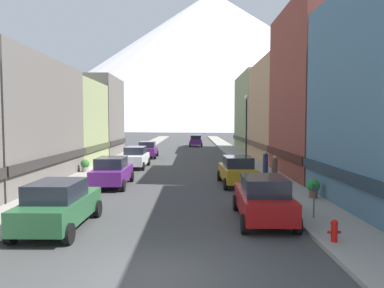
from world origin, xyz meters
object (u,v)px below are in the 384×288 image
at_px(car_left_2, 135,157).
at_px(car_right_0, 264,199).
at_px(streetlamp_right, 247,121).
at_px(pedestrian_0, 266,164).
at_px(car_left_3, 148,149).
at_px(car_right_1, 238,170).
at_px(parking_meter_near, 314,196).
at_px(potted_plant_0, 314,187).
at_px(potted_plant_1, 85,165).
at_px(car_left_0, 59,205).
at_px(car_driving_0, 196,141).
at_px(fire_hydrant_near, 335,230).
at_px(pedestrian_1, 275,169).
at_px(car_left_1, 112,172).

relative_size(car_left_2, car_right_0, 0.99).
height_order(car_right_0, streetlamp_right, streetlamp_right).
xyz_separation_m(car_right_0, pedestrian_0, (2.45, 11.57, 0.01)).
bearing_deg(car_left_3, pedestrian_0, -52.83).
bearing_deg(car_right_1, parking_meter_near, -76.58).
distance_m(potted_plant_0, potted_plant_1, 16.74).
bearing_deg(pedestrian_0, parking_meter_near, -92.46).
distance_m(car_right_1, potted_plant_1, 11.80).
xyz_separation_m(car_left_0, car_driving_0, (5.40, 44.17, 0.00)).
bearing_deg(streetlamp_right, car_left_3, 132.46).
height_order(car_left_0, car_right_1, same).
bearing_deg(car_right_1, fire_hydrant_near, -81.42).
relative_size(car_left_0, parking_meter_near, 3.33).
height_order(car_left_0, potted_plant_0, car_left_0).
height_order(car_left_0, streetlamp_right, streetlamp_right).
height_order(car_left_2, potted_plant_0, car_left_2).
height_order(car_driving_0, potted_plant_1, car_driving_0).
height_order(car_right_1, potted_plant_1, car_right_1).
xyz_separation_m(car_left_0, pedestrian_0, (10.05, 12.63, 0.01)).
relative_size(car_left_0, streetlamp_right, 0.76).
bearing_deg(pedestrian_0, car_left_3, 127.17).
bearing_deg(parking_meter_near, car_driving_0, 95.49).
relative_size(potted_plant_0, pedestrian_0, 0.56).
xyz_separation_m(car_left_3, car_right_1, (7.60, -16.74, 0.00)).
bearing_deg(potted_plant_0, fire_hydrant_near, -103.41).
distance_m(car_left_3, parking_meter_near, 26.67).
height_order(pedestrian_0, streetlamp_right, streetlamp_right).
distance_m(car_left_0, streetlamp_right, 18.59).
distance_m(car_left_3, streetlamp_right, 13.90).
bearing_deg(car_left_0, streetlamp_right, 60.05).
distance_m(car_right_1, pedestrian_0, 4.26).
bearing_deg(car_right_0, streetlamp_right, 84.02).
bearing_deg(car_left_2, pedestrian_0, -25.48).
xyz_separation_m(car_right_0, pedestrian_1, (2.45, 8.75, -0.01)).
xyz_separation_m(car_right_1, pedestrian_1, (2.45, 0.66, -0.01)).
relative_size(car_driving_0, potted_plant_0, 4.77).
bearing_deg(pedestrian_1, car_left_0, -135.72).
bearing_deg(pedestrian_0, car_right_1, -125.03).
height_order(parking_meter_near, pedestrian_0, pedestrian_0).
bearing_deg(pedestrian_0, car_driving_0, 98.39).
distance_m(fire_hydrant_near, potted_plant_0, 6.68).
relative_size(car_left_2, car_driving_0, 1.01).
relative_size(car_left_2, potted_plant_1, 4.73).
xyz_separation_m(pedestrian_0, streetlamp_right, (-0.90, 3.25, 3.07)).
relative_size(car_left_1, car_right_1, 0.99).
relative_size(car_right_1, fire_hydrant_near, 6.33).
bearing_deg(car_left_0, car_left_3, 90.00).
xyz_separation_m(car_left_2, pedestrian_0, (10.05, -4.79, 0.01)).
height_order(fire_hydrant_near, potted_plant_0, potted_plant_0).
bearing_deg(car_left_3, streetlamp_right, -47.54).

